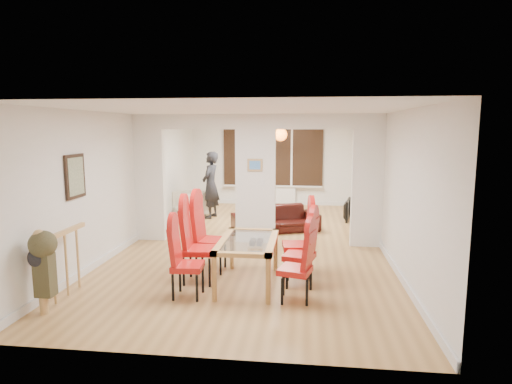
% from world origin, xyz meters
% --- Properties ---
extents(floor, '(5.00, 9.00, 0.01)m').
position_xyz_m(floor, '(0.00, 0.00, 0.00)').
color(floor, '#AE7E46').
rests_on(floor, ground).
extents(room_walls, '(5.00, 9.00, 2.60)m').
position_xyz_m(room_walls, '(0.00, 0.00, 1.30)').
color(room_walls, silver).
rests_on(room_walls, floor).
extents(divider_wall, '(5.00, 0.18, 2.60)m').
position_xyz_m(divider_wall, '(0.00, 0.00, 1.30)').
color(divider_wall, white).
rests_on(divider_wall, floor).
extents(bay_window_blinds, '(3.00, 0.08, 1.80)m').
position_xyz_m(bay_window_blinds, '(0.00, 4.44, 1.50)').
color(bay_window_blinds, black).
rests_on(bay_window_blinds, room_walls).
extents(radiator, '(1.40, 0.08, 0.50)m').
position_xyz_m(radiator, '(0.00, 4.40, 0.30)').
color(radiator, white).
rests_on(radiator, floor).
extents(pendant_light, '(0.36, 0.36, 0.36)m').
position_xyz_m(pendant_light, '(0.30, 3.30, 2.15)').
color(pendant_light, orange).
rests_on(pendant_light, room_walls).
extents(stair_newel, '(0.40, 1.20, 1.10)m').
position_xyz_m(stair_newel, '(-2.25, -3.20, 0.55)').
color(stair_newel, tan).
rests_on(stair_newel, floor).
extents(wall_poster, '(0.04, 0.52, 0.67)m').
position_xyz_m(wall_poster, '(-2.47, -2.40, 1.60)').
color(wall_poster, gray).
rests_on(wall_poster, room_walls).
extents(pillar_photo, '(0.30, 0.03, 0.25)m').
position_xyz_m(pillar_photo, '(0.00, -0.10, 1.60)').
color(pillar_photo, '#4C8CD8').
rests_on(pillar_photo, divider_wall).
extents(dining_table, '(0.83, 1.47, 0.69)m').
position_xyz_m(dining_table, '(0.17, -2.38, 0.35)').
color(dining_table, '#A8783E').
rests_on(dining_table, floor).
extents(dining_chair_la, '(0.44, 0.44, 1.03)m').
position_xyz_m(dining_chair_la, '(-0.59, -2.94, 0.52)').
color(dining_chair_la, '#B21612').
rests_on(dining_chair_la, floor).
extents(dining_chair_lb, '(0.50, 0.50, 1.18)m').
position_xyz_m(dining_chair_lb, '(-0.57, -2.36, 0.59)').
color(dining_chair_lb, '#B21612').
rests_on(dining_chair_lb, floor).
extents(dining_chair_lc, '(0.52, 0.52, 1.18)m').
position_xyz_m(dining_chair_lc, '(-0.52, -1.84, 0.59)').
color(dining_chair_lc, '#B21612').
rests_on(dining_chair_lc, floor).
extents(dining_chair_ra, '(0.50, 0.50, 1.02)m').
position_xyz_m(dining_chair_ra, '(0.88, -2.91, 0.51)').
color(dining_chair_ra, '#B21612').
rests_on(dining_chair_ra, floor).
extents(dining_chair_rb, '(0.52, 0.52, 1.06)m').
position_xyz_m(dining_chair_rb, '(0.93, -2.33, 0.53)').
color(dining_chair_rb, '#B21612').
rests_on(dining_chair_rb, floor).
extents(dining_chair_rc, '(0.50, 0.50, 1.12)m').
position_xyz_m(dining_chair_rc, '(0.88, -1.86, 0.56)').
color(dining_chair_rc, '#B21612').
rests_on(dining_chair_rc, floor).
extents(sofa, '(2.09, 1.39, 0.57)m').
position_xyz_m(sofa, '(0.33, 1.05, 0.28)').
color(sofa, black).
rests_on(sofa, floor).
extents(armchair, '(1.05, 1.05, 0.69)m').
position_xyz_m(armchair, '(-2.00, 2.36, 0.34)').
color(armchair, beige).
rests_on(armchair, floor).
extents(person, '(0.69, 0.51, 1.73)m').
position_xyz_m(person, '(-1.45, 2.30, 0.86)').
color(person, black).
rests_on(person, floor).
extents(television, '(0.91, 0.28, 0.52)m').
position_xyz_m(television, '(2.00, 2.48, 0.26)').
color(television, black).
rests_on(television, floor).
extents(coffee_table, '(1.11, 0.63, 0.24)m').
position_xyz_m(coffee_table, '(0.04, 2.37, 0.12)').
color(coffee_table, '#311D10').
rests_on(coffee_table, floor).
extents(bottle, '(0.07, 0.07, 0.28)m').
position_xyz_m(bottle, '(-0.16, 2.29, 0.38)').
color(bottle, '#143F19').
rests_on(bottle, coffee_table).
extents(bowl, '(0.21, 0.21, 0.05)m').
position_xyz_m(bowl, '(0.19, 2.49, 0.27)').
color(bowl, '#311D10').
rests_on(bowl, coffee_table).
extents(shoes, '(0.24, 0.26, 0.10)m').
position_xyz_m(shoes, '(0.04, -0.21, 0.05)').
color(shoes, black).
rests_on(shoes, floor).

